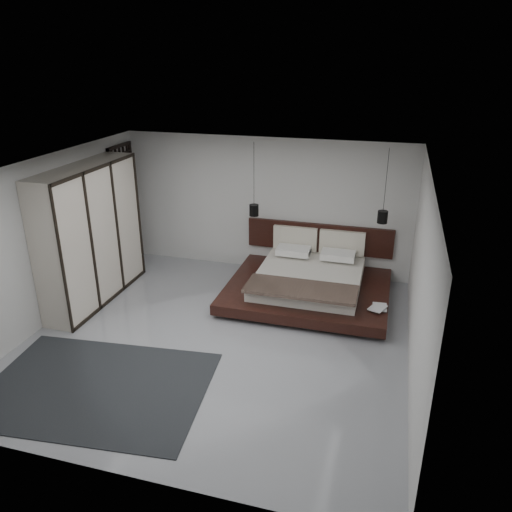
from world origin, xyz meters
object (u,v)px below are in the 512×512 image
(pendant_right, at_px, (383,217))
(rug, at_px, (97,387))
(pendant_left, at_px, (254,210))
(wardrobe, at_px, (91,235))
(bed, at_px, (309,282))
(lattice_screen, at_px, (125,206))

(pendant_right, bearing_deg, rug, -131.19)
(pendant_left, xyz_separation_m, wardrobe, (-2.62, -1.63, -0.21))
(bed, xyz_separation_m, rug, (-2.35, -3.60, -0.29))
(pendant_right, height_order, wardrobe, pendant_right)
(pendant_left, height_order, rug, pendant_left)
(pendant_left, bearing_deg, wardrobe, -148.08)
(wardrobe, xyz_separation_m, rug, (1.50, -2.45, -1.26))
(wardrobe, bearing_deg, lattice_screen, 98.44)
(bed, relative_size, pendant_left, 2.07)
(rug, bearing_deg, pendant_right, 48.81)
(pendant_right, distance_m, rug, 5.65)
(bed, height_order, pendant_right, pendant_right)
(bed, bearing_deg, wardrobe, -163.43)
(bed, bearing_deg, pendant_right, 21.76)
(wardrobe, bearing_deg, pendant_right, 17.85)
(bed, bearing_deg, lattice_screen, 172.37)
(lattice_screen, bearing_deg, wardrobe, -81.56)
(pendant_left, bearing_deg, lattice_screen, 178.80)
(wardrobe, distance_m, rug, 3.14)
(pendant_right, height_order, rug, pendant_right)
(bed, distance_m, rug, 4.31)
(lattice_screen, height_order, wardrobe, lattice_screen)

